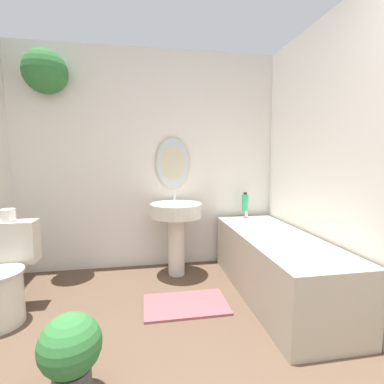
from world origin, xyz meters
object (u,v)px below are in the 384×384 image
pedestal_sink (176,222)px  toilet_paper_roll (8,215)px  potted_plant (71,352)px  shampoo_bottle (245,202)px  toilet (2,279)px  bathtub (275,263)px

pedestal_sink → toilet_paper_roll: size_ratio=7.87×
potted_plant → toilet_paper_roll: bearing=123.9°
shampoo_bottle → toilet_paper_roll: shampoo_bottle is taller
pedestal_sink → toilet_paper_roll: pedestal_sink is taller
toilet → potted_plant: size_ratio=1.58×
pedestal_sink → potted_plant: pedestal_sink is taller
toilet → pedestal_sink: size_ratio=0.84×
pedestal_sink → potted_plant: size_ratio=1.88×
bathtub → potted_plant: bathtub is taller
toilet → pedestal_sink: bearing=22.8°
pedestal_sink → bathtub: bearing=-35.4°
potted_plant → toilet_paper_roll: toilet_paper_roll is taller
toilet → shampoo_bottle: 2.38m
bathtub → shampoo_bottle: bearing=91.1°
potted_plant → pedestal_sink: bearing=64.3°
pedestal_sink → shampoo_bottle: pedestal_sink is taller
bathtub → potted_plant: size_ratio=3.67×
toilet → potted_plant: toilet is taller
bathtub → shampoo_bottle: size_ratio=7.86×
toilet → bathtub: bearing=0.1°
pedestal_sink → shampoo_bottle: size_ratio=4.02×
toilet → shampoo_bottle: shampoo_bottle is taller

